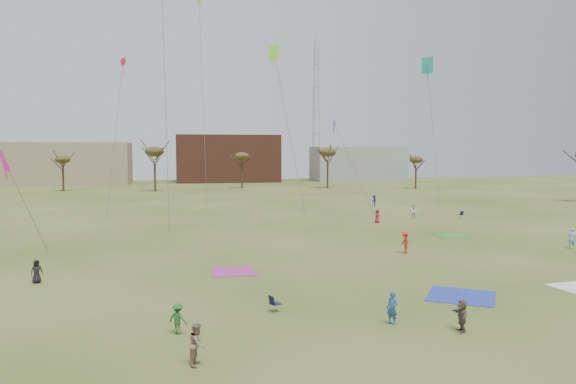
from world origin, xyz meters
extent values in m
plane|color=#394A17|center=(0.00, 0.00, 0.00)|extent=(260.00, 260.00, 0.00)
imported|color=#216328|center=(-7.33, 0.65, 0.71)|extent=(1.06, 0.92, 1.42)
imported|color=#204D96|center=(2.74, 0.07, 0.78)|extent=(0.65, 0.68, 1.56)
imported|color=#8D715A|center=(-6.57, -3.15, 0.83)|extent=(0.84, 0.96, 1.66)
imported|color=brown|center=(5.49, -1.53, 0.75)|extent=(0.64, 1.44, 1.50)
imported|color=black|center=(-16.04, 12.09, 0.74)|extent=(0.87, 0.77, 1.49)
imported|color=#BA3423|center=(10.57, 16.92, 0.92)|extent=(0.71, 1.20, 1.83)
imported|color=#83A5DB|center=(25.27, 16.27, 0.88)|extent=(0.75, 0.61, 1.77)
imported|color=white|center=(20.41, 37.30, 0.94)|extent=(1.11, 0.99, 1.88)
imported|color=maroon|center=(14.86, 34.92, 0.77)|extent=(0.90, 0.83, 1.55)
imported|color=navy|center=(20.87, 52.39, 0.86)|extent=(0.68, 1.13, 1.71)
cube|color=#263EA7|center=(8.52, 4.06, 0.00)|extent=(5.03, 5.03, 0.03)
cube|color=#A93488|center=(-3.67, 12.91, 0.00)|extent=(3.04, 3.04, 0.03)
cube|color=green|center=(18.59, 24.58, 0.00)|extent=(2.89, 2.89, 0.03)
cube|color=#141437|center=(-2.40, 3.18, 0.42)|extent=(0.65, 0.65, 0.04)
cube|color=#141437|center=(-2.61, 3.10, 0.65)|extent=(0.31, 0.51, 0.44)
cube|color=#151233|center=(26.29, 36.93, 0.42)|extent=(0.64, 0.64, 0.04)
cube|color=#151233|center=(26.51, 37.01, 0.65)|extent=(0.30, 0.51, 0.44)
cube|color=#E628BA|center=(-18.92, 16.44, 7.54)|extent=(0.79, 0.79, 1.55)
cube|color=#E628BA|center=(-18.92, 16.44, 7.00)|extent=(0.08, 0.08, 1.39)
cylinder|color=#4C4C51|center=(-17.80, 17.30, 4.22)|extent=(2.28, 1.76, 6.66)
cone|color=red|center=(-13.54, 44.30, 18.74)|extent=(0.96, 0.07, 0.96)
cube|color=red|center=(-13.54, 44.30, 18.13)|extent=(0.08, 0.08, 1.58)
cylinder|color=#4C4C51|center=(-14.41, 42.08, 9.82)|extent=(1.77, 4.48, 17.85)
cube|color=teal|center=(26.88, 48.23, 20.02)|extent=(1.14, 1.14, 2.23)
cube|color=teal|center=(26.88, 48.23, 19.23)|extent=(0.08, 0.08, 2.01)
cylinder|color=#4C4C51|center=(27.09, 46.35, 10.46)|extent=(0.46, 3.79, 19.12)
cube|color=white|center=(-4.36, 49.39, 27.26)|extent=(0.08, 0.08, 1.91)
cylinder|color=#4C4C51|center=(-4.13, 46.63, 14.45)|extent=(0.49, 5.55, 27.11)
cylinder|color=#4C4C51|center=(-8.30, 25.26, 14.45)|extent=(0.36, 0.70, 27.10)
cube|color=#60D523|center=(3.87, 40.12, 19.61)|extent=(0.97, 0.97, 1.91)
cube|color=#60D523|center=(3.87, 40.12, 18.94)|extent=(0.08, 0.08, 1.72)
cylinder|color=#4C4C51|center=(5.35, 38.41, 10.26)|extent=(3.01, 3.47, 18.72)
cone|color=blue|center=(10.47, 37.74, 11.47)|extent=(0.97, 0.07, 0.97)
cube|color=blue|center=(10.47, 37.74, 10.86)|extent=(0.08, 0.08, 1.59)
cylinder|color=#4C4C51|center=(12.20, 35.50, 6.19)|extent=(3.50, 4.53, 10.59)
cylinder|color=#3A2B1E|center=(-30.00, 92.00, 2.16)|extent=(0.40, 0.40, 4.32)
ellipsoid|color=#473D1E|center=(-30.00, 92.00, 6.34)|extent=(3.02, 3.02, 1.58)
cylinder|color=#3A2B1E|center=(-12.00, 88.00, 2.70)|extent=(0.40, 0.40, 5.40)
ellipsoid|color=#473D1E|center=(-12.00, 88.00, 7.92)|extent=(3.78, 3.78, 1.98)
cylinder|color=#3A2B1E|center=(6.00, 94.00, 2.34)|extent=(0.40, 0.40, 4.68)
ellipsoid|color=#473D1E|center=(6.00, 94.00, 6.86)|extent=(3.28, 3.28, 1.72)
cylinder|color=#3A2B1E|center=(24.00, 90.00, 2.64)|extent=(0.40, 0.40, 5.28)
ellipsoid|color=#473D1E|center=(24.00, 90.00, 7.74)|extent=(3.70, 3.70, 1.94)
cylinder|color=#3A2B1E|center=(42.00, 85.00, 2.10)|extent=(0.40, 0.40, 4.20)
ellipsoid|color=#473D1E|center=(42.00, 85.00, 6.16)|extent=(2.94, 2.94, 1.54)
cube|color=#937F60|center=(-35.00, 115.00, 5.00)|extent=(32.00, 14.00, 10.00)
cube|color=brown|center=(5.00, 120.00, 6.00)|extent=(26.00, 16.00, 12.00)
cube|color=gray|center=(40.00, 118.00, 4.50)|extent=(24.00, 12.00, 9.00)
cylinder|color=#9EA3A8|center=(30.90, 125.00, 19.00)|extent=(0.16, 0.16, 38.00)
cylinder|color=#9EA3A8|center=(29.55, 125.78, 19.00)|extent=(0.16, 0.16, 38.00)
cylinder|color=#9EA3A8|center=(29.55, 124.22, 19.00)|extent=(0.16, 0.16, 38.00)
cylinder|color=#9EA3A8|center=(30.00, 125.00, 39.50)|extent=(0.10, 0.10, 3.00)
camera|label=1|loc=(-7.14, -24.33, 8.38)|focal=34.40mm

